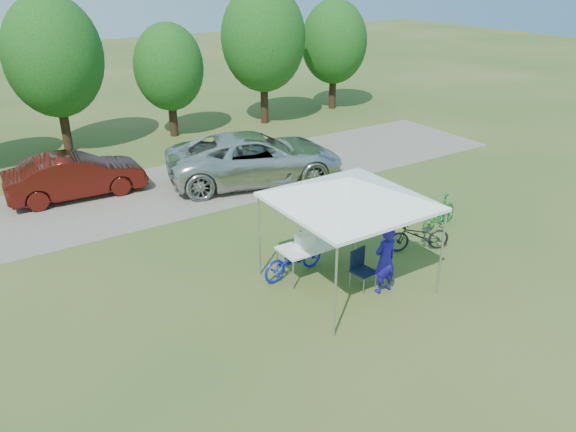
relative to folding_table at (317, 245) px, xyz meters
The scene contains 14 objects.
ground 1.16m from the folding_table, 72.22° to the right, with size 100.00×100.00×0.00m, color #2D5119.
gravel_strip 7.22m from the folding_table, 87.89° to the left, with size 24.00×5.00×0.02m, color gray.
canopy 2.07m from the folding_table, 72.22° to the right, with size 4.53×4.53×3.00m.
treeline 13.51m from the folding_table, 90.13° to the left, with size 24.89×4.28×6.30m.
folding_table is the anchor object (origin of this frame).
folding_chair 1.20m from the folding_table, 66.29° to the right, with size 0.55×0.57×0.95m.
cooler 0.41m from the folding_table, behind, with size 0.47×0.32×0.34m.
ice_cream_cup 0.44m from the folding_table, ahead, with size 0.09×0.09×0.07m, color gold.
cyclist 1.74m from the folding_table, 62.78° to the right, with size 0.60×0.40×1.65m, color #1D1298.
bike_blue 0.65m from the folding_table, 156.72° to the left, with size 0.63×1.81×0.95m, color #1720CC.
bike_green 4.46m from the folding_table, ahead, with size 0.46×1.62×0.97m, color #1C7F30.
bike_dark 3.02m from the folding_table, 10.07° to the right, with size 0.58×1.67×0.88m, color black.
minivan 6.64m from the folding_table, 73.07° to the left, with size 2.80×6.07×1.69m, color silver.
sedan 9.06m from the folding_table, 113.86° to the left, with size 1.51×4.32×1.42m, color #4C120C.
Camera 1 is at (-7.48, -8.96, 7.04)m, focal length 35.00 mm.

